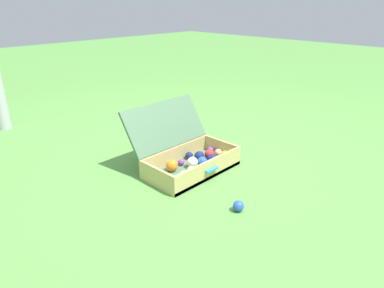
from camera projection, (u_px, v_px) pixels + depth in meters
name	position (u px, v px, depth m)	size (l,w,h in m)	color
ground_plane	(205.00, 169.00, 2.46)	(16.00, 16.00, 0.00)	#569342
open_suitcase	(187.00, 155.00, 2.44)	(0.66, 0.57, 0.43)	#4C7051
stray_ball_on_grass	(238.00, 206.00, 1.96)	(0.07, 0.07, 0.07)	blue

